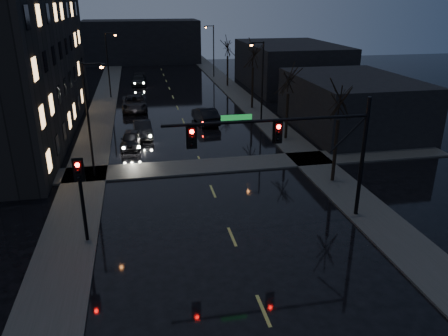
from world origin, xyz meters
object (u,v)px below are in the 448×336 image
oncoming_car_d (139,80)px  lead_car (205,115)px  oncoming_car_a (131,139)px  oncoming_car_b (143,129)px  oncoming_car_c (135,103)px

oncoming_car_d → lead_car: (6.28, -22.80, 0.10)m
oncoming_car_d → lead_car: size_ratio=1.00×
oncoming_car_a → oncoming_car_b: 3.06m
oncoming_car_c → oncoming_car_b: bearing=-86.3°
oncoming_car_c → lead_car: 9.93m
oncoming_car_a → oncoming_car_d: 29.09m
oncoming_car_b → oncoming_car_c: (-0.66, 10.45, 0.12)m
oncoming_car_d → oncoming_car_b: bearing=-86.1°
oncoming_car_b → oncoming_car_a: bearing=-113.9°
oncoming_car_a → oncoming_car_b: (1.05, 2.87, 0.01)m
oncoming_car_d → oncoming_car_a: bearing=-88.1°
lead_car → oncoming_car_c: bearing=-52.3°
oncoming_car_a → oncoming_car_d: oncoming_car_d is taller
oncoming_car_c → oncoming_car_d: size_ratio=1.19×
oncoming_car_a → oncoming_car_c: oncoming_car_c is taller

